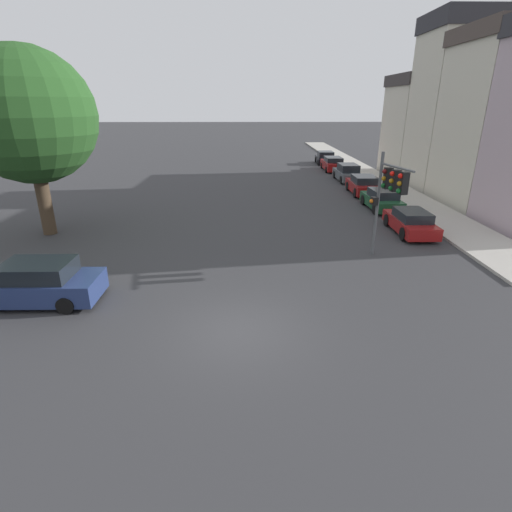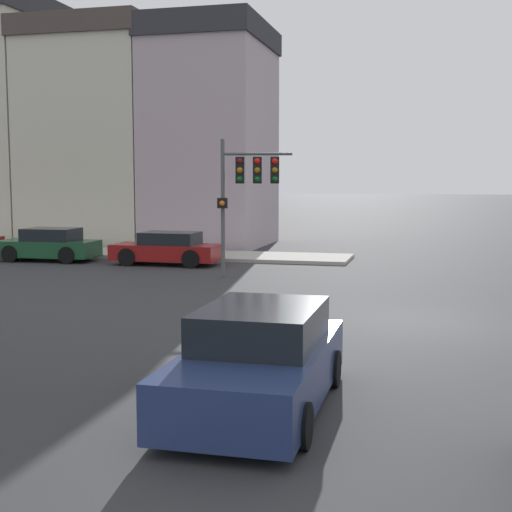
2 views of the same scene
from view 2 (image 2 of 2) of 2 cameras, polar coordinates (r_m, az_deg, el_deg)
name	(u,v)px [view 2 (image 2 of 2)]	position (r m, az deg, el deg)	size (l,w,h in m)	color
ground_plane	(418,322)	(17.49, 12.83, -5.15)	(300.00, 300.00, 0.00)	#333335
rowhouse_backdrop	(54,137)	(40.40, -15.87, 9.18)	(8.31, 24.54, 13.10)	#B29EA8
traffic_signal	(248,180)	(24.35, -0.65, 6.14)	(0.97, 2.48, 4.74)	#515456
crossing_car_1	(259,361)	(10.62, 0.27, -8.42)	(4.50, 2.02, 1.51)	navy
parked_car_0	(167,249)	(28.45, -7.11, 0.57)	(1.85, 4.27, 1.30)	maroon
parked_car_1	(49,245)	(30.82, -16.24, 0.84)	(1.94, 4.13, 1.36)	#194728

